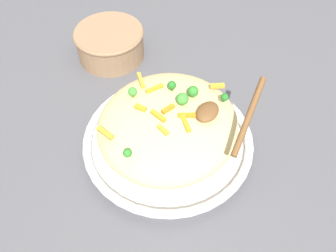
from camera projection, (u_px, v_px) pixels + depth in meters
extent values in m
plane|color=#4C4C51|center=(168.00, 147.00, 0.77)|extent=(2.40, 2.40, 0.00)
cylinder|color=silver|center=(168.00, 144.00, 0.76)|extent=(0.34, 0.34, 0.02)
torus|color=silver|center=(168.00, 139.00, 0.74)|extent=(0.36, 0.36, 0.02)
torus|color=black|center=(168.00, 138.00, 0.74)|extent=(0.36, 0.36, 0.00)
ellipsoid|color=#D1BA7A|center=(168.00, 125.00, 0.71)|extent=(0.30, 0.28, 0.09)
cube|color=orange|center=(217.00, 86.00, 0.72)|extent=(0.02, 0.03, 0.01)
cube|color=orange|center=(186.00, 123.00, 0.65)|extent=(0.03, 0.04, 0.01)
cube|color=orange|center=(155.00, 89.00, 0.71)|extent=(0.04, 0.03, 0.01)
cube|color=orange|center=(105.00, 133.00, 0.64)|extent=(0.02, 0.04, 0.01)
cube|color=orange|center=(141.00, 108.00, 0.67)|extent=(0.01, 0.03, 0.01)
cube|color=orange|center=(163.00, 130.00, 0.64)|extent=(0.01, 0.03, 0.01)
cube|color=orange|center=(188.00, 115.00, 0.66)|extent=(0.03, 0.04, 0.01)
cube|color=orange|center=(167.00, 109.00, 0.67)|extent=(0.03, 0.02, 0.01)
cube|color=orange|center=(141.00, 80.00, 0.73)|extent=(0.03, 0.04, 0.01)
cube|color=orange|center=(158.00, 116.00, 0.66)|extent=(0.02, 0.04, 0.01)
cylinder|color=#205B1C|center=(224.00, 100.00, 0.69)|extent=(0.01, 0.01, 0.01)
sphere|color=#236B23|center=(225.00, 97.00, 0.69)|extent=(0.02, 0.02, 0.02)
cylinder|color=#296820|center=(128.00, 155.00, 0.61)|extent=(0.01, 0.01, 0.00)
sphere|color=#2D7A28|center=(127.00, 153.00, 0.61)|extent=(0.02, 0.02, 0.02)
cylinder|color=#377928|center=(133.00, 95.00, 0.70)|extent=(0.01, 0.01, 0.01)
sphere|color=#3D8E33|center=(133.00, 91.00, 0.69)|extent=(0.02, 0.02, 0.02)
cylinder|color=#296820|center=(193.00, 95.00, 0.70)|extent=(0.01, 0.01, 0.01)
sphere|color=#2D7A28|center=(193.00, 91.00, 0.69)|extent=(0.02, 0.02, 0.02)
cylinder|color=#377928|center=(182.00, 104.00, 0.68)|extent=(0.01, 0.01, 0.01)
sphere|color=#3D8E33|center=(182.00, 99.00, 0.67)|extent=(0.02, 0.02, 0.02)
cylinder|color=#205B1C|center=(172.00, 89.00, 0.71)|extent=(0.01, 0.01, 0.01)
sphere|color=#236B23|center=(172.00, 85.00, 0.70)|extent=(0.02, 0.02, 0.02)
ellipsoid|color=brown|center=(208.00, 112.00, 0.66)|extent=(0.06, 0.04, 0.02)
cylinder|color=brown|center=(249.00, 116.00, 0.62)|extent=(0.16, 0.03, 0.06)
cylinder|color=#8C6B4C|center=(110.00, 44.00, 0.93)|extent=(0.18, 0.18, 0.08)
torus|color=#8C6B4C|center=(109.00, 33.00, 0.90)|extent=(0.18, 0.18, 0.01)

